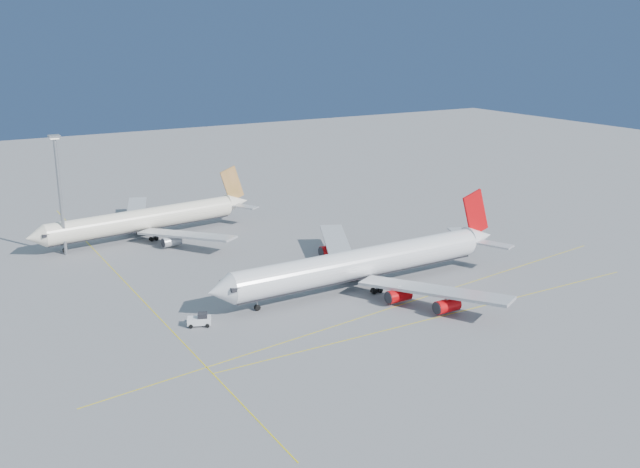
{
  "coord_description": "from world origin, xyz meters",
  "views": [
    {
      "loc": [
        -74.41,
        -103.42,
        48.24
      ],
      "look_at": [
        -1.1,
        21.13,
        7.0
      ],
      "focal_mm": 40.0,
      "sensor_mm": 36.0,
      "label": 1
    }
  ],
  "objects_px": {
    "airliner_etihad": "(148,219)",
    "pushback_tug": "(200,320)",
    "light_mast": "(59,185)",
    "airliner_virgin": "(367,263)"
  },
  "relations": [
    {
      "from": "airliner_etihad",
      "to": "light_mast",
      "type": "distance_m",
      "value": 23.65
    },
    {
      "from": "airliner_etihad",
      "to": "light_mast",
      "type": "bearing_deg",
      "value": -175.12
    },
    {
      "from": "airliner_virgin",
      "to": "airliner_etihad",
      "type": "xyz_separation_m",
      "value": [
        -26.14,
        55.76,
        -0.4
      ]
    },
    {
      "from": "airliner_etihad",
      "to": "light_mast",
      "type": "height_order",
      "value": "light_mast"
    },
    {
      "from": "airliner_etihad",
      "to": "pushback_tug",
      "type": "relative_size",
      "value": 12.88
    },
    {
      "from": "airliner_virgin",
      "to": "pushback_tug",
      "type": "height_order",
      "value": "airliner_virgin"
    },
    {
      "from": "light_mast",
      "to": "pushback_tug",
      "type": "bearing_deg",
      "value": -78.12
    },
    {
      "from": "airliner_virgin",
      "to": "airliner_etihad",
      "type": "bearing_deg",
      "value": 114.14
    },
    {
      "from": "pushback_tug",
      "to": "light_mast",
      "type": "relative_size",
      "value": 0.16
    },
    {
      "from": "pushback_tug",
      "to": "airliner_virgin",
      "type": "bearing_deg",
      "value": 26.29
    }
  ]
}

